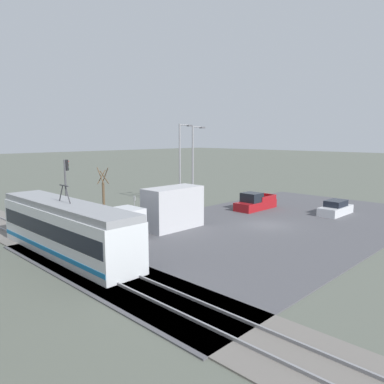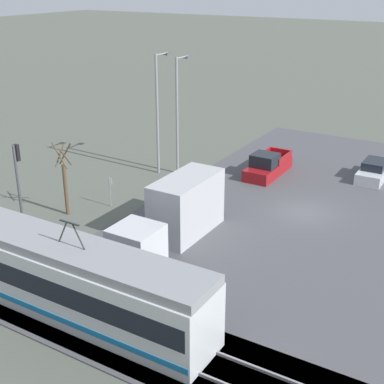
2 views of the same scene
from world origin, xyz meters
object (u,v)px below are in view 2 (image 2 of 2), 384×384
(street_tree, at_px, (65,182))
(street_lamp_mid_block, at_px, (178,109))
(street_lamp_near_crossing, at_px, (158,107))
(no_parking_sign, at_px, (110,189))
(traffic_light_pole, at_px, (19,180))
(light_rail_tram, at_px, (75,281))
(pickup_truck, at_px, (267,166))
(box_truck, at_px, (175,215))
(sedan_car_0, at_px, (374,171))

(street_tree, height_order, street_lamp_mid_block, street_lamp_mid_block)
(street_lamp_near_crossing, height_order, no_parking_sign, street_lamp_near_crossing)
(no_parking_sign, bearing_deg, traffic_light_pole, 79.05)
(street_lamp_near_crossing, bearing_deg, street_lamp_mid_block, -150.62)
(street_lamp_near_crossing, bearing_deg, no_parking_sign, 97.65)
(light_rail_tram, distance_m, pickup_truck, 21.45)
(traffic_light_pole, xyz_separation_m, street_tree, (0.38, -3.94, -1.51))
(pickup_truck, bearing_deg, street_lamp_near_crossing, 25.31)
(box_truck, xyz_separation_m, street_lamp_near_crossing, (7.48, -9.37, 3.54))
(traffic_light_pole, distance_m, street_lamp_mid_block, 14.60)
(sedan_car_0, bearing_deg, pickup_truck, -154.83)
(light_rail_tram, xyz_separation_m, street_lamp_near_crossing, (7.54, -17.83, 3.47))
(sedan_car_0, relative_size, traffic_light_pole, 0.76)
(light_rail_tram, relative_size, street_tree, 2.82)
(light_rail_tram, distance_m, sedan_car_0, 25.96)
(sedan_car_0, xyz_separation_m, street_lamp_near_crossing, (14.92, 7.03, 4.57))
(pickup_truck, height_order, traffic_light_pole, traffic_light_pole)
(street_lamp_mid_block, height_order, no_parking_sign, street_lamp_mid_block)
(sedan_car_0, bearing_deg, box_truck, -114.39)
(traffic_light_pole, height_order, street_tree, traffic_light_pole)
(traffic_light_pole, bearing_deg, light_rail_tram, 152.16)
(box_truck, xyz_separation_m, street_lamp_mid_block, (6.17, -10.11, 3.42))
(pickup_truck, distance_m, street_lamp_near_crossing, 9.54)
(street_lamp_near_crossing, bearing_deg, box_truck, 128.62)
(light_rail_tram, height_order, street_lamp_mid_block, street_lamp_mid_block)
(box_truck, height_order, traffic_light_pole, traffic_light_pole)
(street_tree, bearing_deg, box_truck, -177.14)
(box_truck, height_order, sedan_car_0, box_truck)
(light_rail_tram, height_order, box_truck, light_rail_tram)
(traffic_light_pole, height_order, no_parking_sign, traffic_light_pole)
(light_rail_tram, bearing_deg, street_lamp_mid_block, -71.44)
(traffic_light_pole, distance_m, no_parking_sign, 6.95)
(light_rail_tram, xyz_separation_m, pickup_truck, (-0.08, -21.43, -0.99))
(box_truck, distance_m, street_lamp_near_crossing, 12.50)
(pickup_truck, xyz_separation_m, sedan_car_0, (-7.30, -3.43, -0.11))
(light_rail_tram, relative_size, sedan_car_0, 3.11)
(sedan_car_0, distance_m, street_lamp_mid_block, 15.64)
(pickup_truck, bearing_deg, box_truck, 89.38)
(traffic_light_pole, xyz_separation_m, street_lamp_mid_block, (-1.56, -14.45, 1.39))
(light_rail_tram, bearing_deg, street_tree, -44.57)
(street_tree, relative_size, street_lamp_near_crossing, 0.53)
(traffic_light_pole, bearing_deg, street_tree, -84.47)
(box_truck, relative_size, sedan_car_0, 1.98)
(street_lamp_mid_block, bearing_deg, box_truck, 121.42)
(box_truck, distance_m, sedan_car_0, 18.04)
(pickup_truck, bearing_deg, no_parking_sign, 58.74)
(pickup_truck, bearing_deg, street_tree, 58.33)
(street_lamp_near_crossing, distance_m, street_lamp_mid_block, 1.51)
(street_tree, bearing_deg, sedan_car_0, -132.78)
(street_lamp_mid_block, distance_m, no_parking_sign, 8.96)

